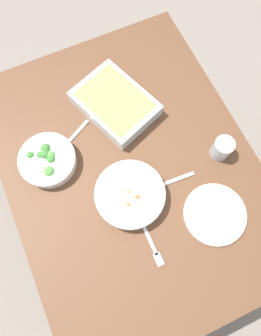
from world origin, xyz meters
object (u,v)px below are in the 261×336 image
object	(u,v)px
broccoli_bowl	(48,160)
spoon_by_stew	(165,184)
side_plate	(215,214)
fork_on_table	(152,245)
drink_cup	(222,149)
stew_bowl	(130,195)
spoon_by_broccoli	(68,142)
baking_dish	(115,103)

from	to	relation	value
broccoli_bowl	spoon_by_stew	bearing A→B (deg)	54.91
broccoli_bowl	side_plate	distance (m)	0.63
broccoli_bowl	spoon_by_stew	distance (m)	0.43
spoon_by_stew	fork_on_table	size ratio (longest dim) A/B	0.99
drink_cup	spoon_by_stew	distance (m)	0.24
fork_on_table	broccoli_bowl	bearing A→B (deg)	-152.74
stew_bowl	spoon_by_broccoli	distance (m)	0.32
broccoli_bowl	side_plate	size ratio (longest dim) A/B	0.95
drink_cup	broccoli_bowl	bearing A→B (deg)	-110.62
spoon_by_stew	drink_cup	bearing A→B (deg)	96.23
baking_dish	spoon_by_stew	size ratio (longest dim) A/B	2.04
baking_dish	spoon_by_broccoli	xyz separation A→B (m)	(0.06, -0.22, -0.03)
baking_dish	broccoli_bowl	bearing A→B (deg)	-70.44
drink_cup	baking_dish	bearing A→B (deg)	-140.30
side_plate	spoon_by_broccoli	bearing A→B (deg)	-141.76
broccoli_bowl	spoon_by_stew	world-z (taller)	broccoli_bowl
drink_cup	spoon_by_stew	size ratio (longest dim) A/B	0.48
fork_on_table	drink_cup	bearing A→B (deg)	118.16
baking_dish	spoon_by_stew	world-z (taller)	baking_dish
baking_dish	spoon_by_broccoli	size ratio (longest dim) A/B	2.19
spoon_by_broccoli	baking_dish	bearing A→B (deg)	105.88
stew_bowl	side_plate	bearing A→B (deg)	53.64
drink_cup	side_plate	distance (m)	0.24
spoon_by_broccoli	drink_cup	bearing A→B (deg)	61.44
drink_cup	fork_on_table	world-z (taller)	drink_cup
broccoli_bowl	spoon_by_stew	xyz separation A→B (m)	(0.25, 0.35, -0.03)
stew_bowl	spoon_by_stew	size ratio (longest dim) A/B	1.40
stew_bowl	side_plate	size ratio (longest dim) A/B	1.12
stew_bowl	spoon_by_broccoli	xyz separation A→B (m)	(-0.29, -0.13, -0.03)
broccoli_bowl	stew_bowl	bearing A→B (deg)	42.24
spoon_by_broccoli	side_plate	bearing A→B (deg)	38.24
stew_bowl	broccoli_bowl	xyz separation A→B (m)	(-0.24, -0.22, -0.00)
stew_bowl	drink_cup	xyz separation A→B (m)	(-0.02, 0.37, 0.01)
spoon_by_stew	side_plate	bearing A→B (deg)	32.35
baking_dish	spoon_by_stew	xyz separation A→B (m)	(0.36, 0.04, -0.03)
side_plate	fork_on_table	size ratio (longest dim) A/B	1.24
fork_on_table	stew_bowl	bearing A→B (deg)	179.89
broccoli_bowl	spoon_by_broccoli	size ratio (longest dim) A/B	1.27
side_plate	spoon_by_broccoli	distance (m)	0.60
broccoli_bowl	fork_on_table	size ratio (longest dim) A/B	1.18
broccoli_bowl	spoon_by_broccoli	bearing A→B (deg)	117.62
spoon_by_stew	broccoli_bowl	bearing A→B (deg)	-125.09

